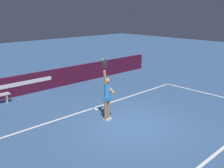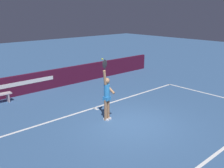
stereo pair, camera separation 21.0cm
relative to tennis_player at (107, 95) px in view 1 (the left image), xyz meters
The scene contains 5 objects.
ground_plane 1.48m from the tennis_player, 66.80° to the right, with size 60.00×60.00×0.00m, color #385C8B.
court_lines 1.82m from the tennis_player, 73.86° to the right, with size 11.82×5.77×0.00m.
back_wall 5.52m from the tennis_player, 85.77° to the left, with size 16.21×0.19×1.07m.
tennis_player is the anchor object (origin of this frame).
tennis_ball 1.50m from the tennis_player, behind, with size 0.07×0.07×0.07m.
Camera 1 is at (-6.92, -6.24, 4.30)m, focal length 41.09 mm.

